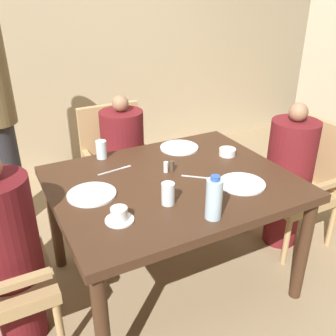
% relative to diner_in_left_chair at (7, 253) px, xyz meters
% --- Properties ---
extents(ground_plane, '(16.00, 16.00, 0.00)m').
position_rel_diner_in_left_chair_xyz_m(ground_plane, '(0.92, -0.00, -0.56)').
color(ground_plane, '#9E8460').
extents(wall_back, '(8.00, 0.06, 2.80)m').
position_rel_diner_in_left_chair_xyz_m(wall_back, '(0.92, 2.05, 0.84)').
color(wall_back, tan).
rests_on(wall_back, ground_plane).
extents(dining_table, '(1.34, 1.08, 0.74)m').
position_rel_diner_in_left_chair_xyz_m(dining_table, '(0.92, -0.00, 0.10)').
color(dining_table, '#422819').
rests_on(dining_table, ground_plane).
extents(diner_in_left_chair, '(0.32, 0.32, 1.09)m').
position_rel_diner_in_left_chair_xyz_m(diner_in_left_chair, '(0.00, 0.00, 0.00)').
color(diner_in_left_chair, '#5B1419').
rests_on(diner_in_left_chair, ground_plane).
extents(chair_far_side, '(0.50, 0.50, 0.89)m').
position_rel_diner_in_left_chair_xyz_m(chair_far_side, '(0.92, 0.93, -0.08)').
color(chair_far_side, tan).
rests_on(chair_far_side, ground_plane).
extents(diner_in_far_chair, '(0.32, 0.32, 1.04)m').
position_rel_diner_in_left_chair_xyz_m(diner_in_far_chair, '(0.92, 0.79, -0.02)').
color(diner_in_far_chair, maroon).
rests_on(diner_in_far_chair, ground_plane).
extents(chair_right_side, '(0.50, 0.50, 0.89)m').
position_rel_diner_in_left_chair_xyz_m(chair_right_side, '(1.97, -0.00, -0.08)').
color(chair_right_side, tan).
rests_on(chair_right_side, ground_plane).
extents(diner_in_right_chair, '(0.32, 0.32, 1.06)m').
position_rel_diner_in_left_chair_xyz_m(diner_in_right_chair, '(1.83, -0.00, -0.01)').
color(diner_in_right_chair, maroon).
rests_on(diner_in_right_chair, ground_plane).
extents(plate_main_left, '(0.26, 0.26, 0.01)m').
position_rel_diner_in_left_chair_xyz_m(plate_main_left, '(1.17, 0.38, 0.19)').
color(plate_main_left, white).
rests_on(plate_main_left, dining_table).
extents(plate_main_right, '(0.26, 0.26, 0.01)m').
position_rel_diner_in_left_chair_xyz_m(plate_main_right, '(0.46, 0.04, 0.19)').
color(plate_main_right, white).
rests_on(plate_main_right, dining_table).
extents(plate_dessert_center, '(0.26, 0.26, 0.01)m').
position_rel_diner_in_left_chair_xyz_m(plate_dessert_center, '(1.23, -0.23, 0.19)').
color(plate_dessert_center, white).
rests_on(plate_dessert_center, dining_table).
extents(teacup_with_saucer, '(0.14, 0.14, 0.07)m').
position_rel_diner_in_left_chair_xyz_m(teacup_with_saucer, '(0.50, -0.25, 0.21)').
color(teacup_with_saucer, white).
rests_on(teacup_with_saucer, dining_table).
extents(bowl_small, '(0.11, 0.11, 0.05)m').
position_rel_diner_in_left_chair_xyz_m(bowl_small, '(1.39, 0.13, 0.20)').
color(bowl_small, white).
rests_on(bowl_small, dining_table).
extents(water_bottle, '(0.08, 0.08, 0.22)m').
position_rel_diner_in_left_chair_xyz_m(water_bottle, '(0.91, -0.43, 0.29)').
color(water_bottle, silver).
rests_on(water_bottle, dining_table).
extents(glass_tall_near, '(0.07, 0.07, 0.12)m').
position_rel_diner_in_left_chair_xyz_m(glass_tall_near, '(0.66, 0.47, 0.24)').
color(glass_tall_near, silver).
rests_on(glass_tall_near, dining_table).
extents(glass_tall_mid, '(0.07, 0.07, 0.12)m').
position_rel_diner_in_left_chair_xyz_m(glass_tall_mid, '(0.77, -0.22, 0.24)').
color(glass_tall_mid, silver).
rests_on(glass_tall_mid, dining_table).
extents(salt_shaker, '(0.03, 0.03, 0.07)m').
position_rel_diner_in_left_chair_xyz_m(salt_shaker, '(0.93, 0.10, 0.21)').
color(salt_shaker, white).
rests_on(salt_shaker, dining_table).
extents(pepper_shaker, '(0.03, 0.03, 0.06)m').
position_rel_diner_in_left_chair_xyz_m(pepper_shaker, '(0.97, 0.10, 0.21)').
color(pepper_shaker, '#4C3D2D').
rests_on(pepper_shaker, dining_table).
extents(fork_beside_plate, '(0.17, 0.14, 0.00)m').
position_rel_diner_in_left_chair_xyz_m(fork_beside_plate, '(1.08, -0.06, 0.18)').
color(fork_beside_plate, silver).
rests_on(fork_beside_plate, dining_table).
extents(knife_beside_plate, '(0.22, 0.04, 0.00)m').
position_rel_diner_in_left_chair_xyz_m(knife_beside_plate, '(0.68, 0.26, 0.18)').
color(knife_beside_plate, silver).
rests_on(knife_beside_plate, dining_table).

